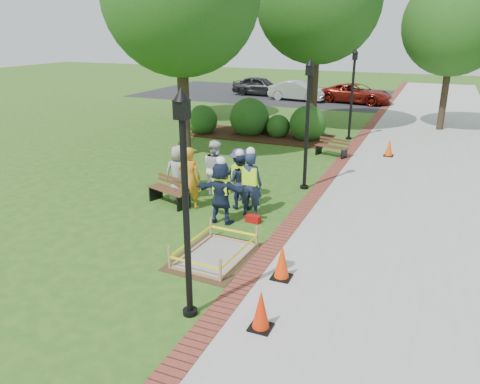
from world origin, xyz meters
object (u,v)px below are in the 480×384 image
at_px(bench_near, 170,196).
at_px(cone_front, 261,311).
at_px(hivis_worker_a, 221,191).
at_px(hivis_worker_c, 240,179).
at_px(wet_concrete_pad, 215,248).
at_px(lamp_near, 185,191).
at_px(hivis_worker_b, 250,182).

height_order(bench_near, cone_front, bench_near).
distance_m(hivis_worker_a, hivis_worker_c, 1.25).
bearing_deg(cone_front, hivis_worker_c, 116.65).
relative_size(wet_concrete_pad, lamp_near, 0.56).
bearing_deg(hivis_worker_c, cone_front, -63.35).
bearing_deg(cone_front, bench_near, 134.86).
bearing_deg(wet_concrete_pad, hivis_worker_b, 94.54).
bearing_deg(hivis_worker_b, hivis_worker_a, -122.56).
height_order(bench_near, hivis_worker_c, hivis_worker_c).
xyz_separation_m(lamp_near, hivis_worker_c, (-1.31, 5.49, -1.57)).
bearing_deg(bench_near, lamp_near, -55.28).
xyz_separation_m(wet_concrete_pad, bench_near, (-2.84, 2.64, 0.03)).
relative_size(wet_concrete_pad, hivis_worker_a, 1.25).
relative_size(cone_front, hivis_worker_b, 0.39).
bearing_deg(hivis_worker_c, hivis_worker_a, -90.64).
height_order(wet_concrete_pad, hivis_worker_c, hivis_worker_c).
height_order(wet_concrete_pad, hivis_worker_b, hivis_worker_b).
xyz_separation_m(lamp_near, hivis_worker_a, (-1.33, 4.25, -1.53)).
xyz_separation_m(wet_concrete_pad, hivis_worker_a, (-0.75, 1.95, 0.71)).
height_order(hivis_worker_b, hivis_worker_c, hivis_worker_b).
distance_m(wet_concrete_pad, hivis_worker_c, 3.35).
relative_size(bench_near, hivis_worker_c, 0.87).
bearing_deg(hivis_worker_a, hivis_worker_c, 89.36).
xyz_separation_m(wet_concrete_pad, hivis_worker_c, (-0.73, 3.20, 0.67)).
bearing_deg(lamp_near, cone_front, 3.53).
relative_size(wet_concrete_pad, cone_front, 2.99).
xyz_separation_m(wet_concrete_pad, hivis_worker_b, (-0.22, 2.78, 0.77)).
distance_m(cone_front, hivis_worker_c, 6.07).
bearing_deg(hivis_worker_a, hivis_worker_b, 57.44).
distance_m(cone_front, hivis_worker_b, 5.48).
height_order(wet_concrete_pad, lamp_near, lamp_near).
bearing_deg(lamp_near, hivis_worker_b, 98.95).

